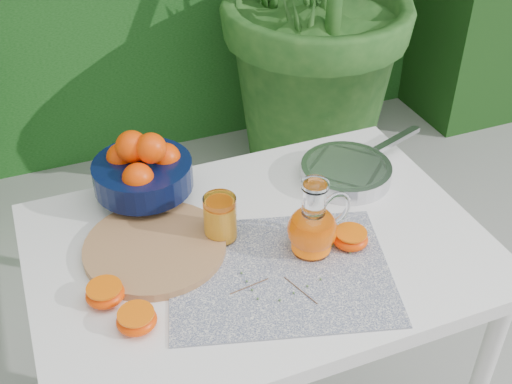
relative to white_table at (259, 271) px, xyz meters
name	(u,v)px	position (x,y,z in m)	size (l,w,h in m)	color
white_table	(259,271)	(0.00, 0.00, 0.00)	(1.00, 0.70, 0.75)	white
placemat	(280,272)	(0.01, -0.10, 0.08)	(0.46, 0.36, 0.00)	#0C1743
cutting_board	(155,247)	(-0.22, 0.06, 0.09)	(0.31, 0.31, 0.02)	#9A7045
fruit_bowl	(143,169)	(-0.19, 0.26, 0.17)	(0.31, 0.31, 0.19)	black
juice_pitcher	(313,227)	(0.10, -0.06, 0.15)	(0.16, 0.12, 0.18)	white
juice_tumbler	(220,219)	(-0.07, 0.05, 0.14)	(0.08, 0.08, 0.11)	white
saute_pan	(347,171)	(0.30, 0.15, 0.10)	(0.42, 0.29, 0.04)	#BABBBF
orange_halves	(204,282)	(-0.16, -0.09, 0.10)	(0.63, 0.19, 0.04)	#FF3702
thyme_sprigs	(294,271)	(0.03, -0.11, 0.09)	(0.30, 0.22, 0.01)	brown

